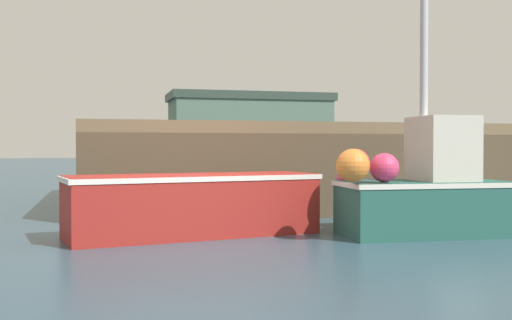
# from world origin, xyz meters

# --- Properties ---
(ground) EXTENTS (120.00, 160.00, 0.10)m
(ground) POSITION_xyz_m (0.00, 0.00, -0.05)
(ground) COLOR #2D4756
(pier) EXTENTS (10.27, 8.59, 2.00)m
(pier) POSITION_xyz_m (3.18, 6.31, 1.67)
(pier) COLOR brown
(pier) RESTS_ON ground
(fishing_boat_near_left) EXTENTS (4.34, 2.05, 1.02)m
(fishing_boat_near_left) POSITION_xyz_m (-0.02, 0.89, 0.54)
(fishing_boat_near_left) COLOR maroon
(fishing_boat_near_left) RESTS_ON ground
(fishing_boat_near_right) EXTENTS (3.13, 1.53, 4.62)m
(fishing_boat_near_right) POSITION_xyz_m (3.64, -0.05, 0.76)
(fishing_boat_near_right) COLOR #23564C
(fishing_boat_near_right) RESTS_ON ground
(rowboat) EXTENTS (2.05, 1.46, 0.33)m
(rowboat) POSITION_xyz_m (5.99, 1.75, 0.15)
(rowboat) COLOR white
(rowboat) RESTS_ON ground
(warehouse) EXTENTS (10.43, 4.63, 4.94)m
(warehouse) POSITION_xyz_m (8.03, 29.64, 2.49)
(warehouse) COLOR #4C6656
(warehouse) RESTS_ON ground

